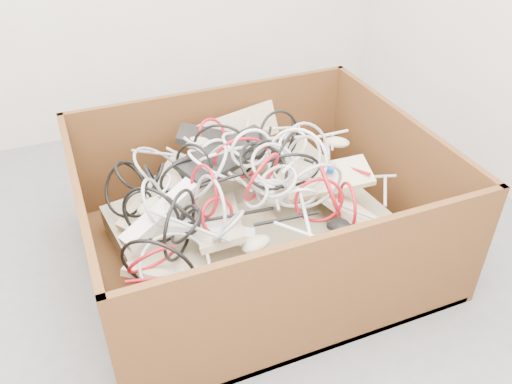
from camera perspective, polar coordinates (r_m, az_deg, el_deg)
name	(u,v)px	position (r m, az deg, el deg)	size (l,w,h in m)	color
ground	(217,311)	(1.97, -4.22, -12.68)	(3.00, 3.00, 0.00)	#59585B
cardboard_box	(253,231)	(2.09, -0.27, -4.20)	(1.28, 1.07, 0.53)	#3F2A0F
keyboard_pile	(250,189)	(2.04, -0.64, 0.33)	(1.04, 0.93, 0.33)	#C6B08C
mice_scatter	(259,188)	(1.93, 0.29, 0.41)	(0.97, 0.63, 0.19)	#B9B095
power_strip_left	(160,214)	(1.80, -10.31, -2.31)	(0.31, 0.06, 0.04)	silver
power_strip_right	(212,232)	(1.79, -4.79, -4.32)	(0.29, 0.06, 0.04)	silver
vga_plug	(329,168)	(2.05, 7.88, 2.64)	(0.04, 0.04, 0.02)	#0D41C3
cable_tangle	(230,182)	(1.87, -2.82, 1.07)	(1.14, 0.87, 0.45)	#A30B17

